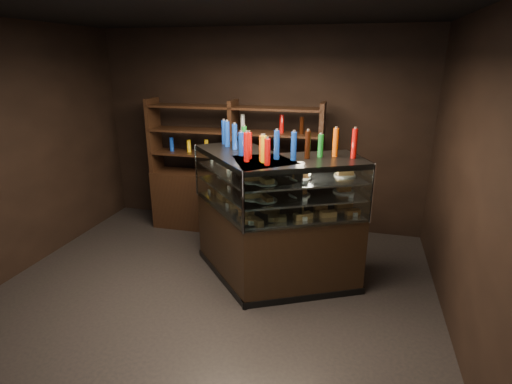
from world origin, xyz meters
TOP-DOWN VIEW (x-y plane):
  - ground at (0.00, 0.00)m, footprint 5.00×5.00m
  - room_shell at (0.00, 0.00)m, footprint 5.02×5.02m
  - display_case at (0.57, 0.78)m, footprint 2.19×1.53m
  - food_display at (0.57, 0.77)m, footprint 1.80×1.06m
  - bottles_top at (0.57, 0.78)m, footprint 1.63×0.92m
  - potted_conifer at (0.63, 0.59)m, footprint 0.40×0.40m
  - back_shelving at (-0.27, 2.05)m, footprint 2.60×0.45m

SIDE VIEW (x-z plane):
  - ground at x=0.00m, z-range 0.00..0.00m
  - potted_conifer at x=0.63m, z-range 0.06..0.92m
  - display_case at x=0.57m, z-range -0.26..1.29m
  - back_shelving at x=-0.27m, z-range -0.40..1.60m
  - food_display at x=0.57m, z-range 0.92..1.39m
  - bottles_top at x=0.57m, z-range 1.53..1.83m
  - room_shell at x=0.00m, z-range 0.44..3.45m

